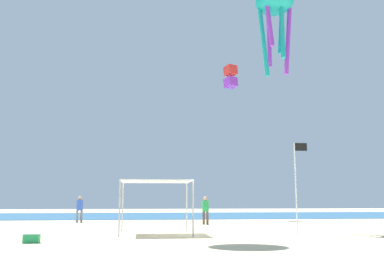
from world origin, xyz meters
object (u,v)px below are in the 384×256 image
(person_leftmost, at_px, (205,208))
(cooler_box, at_px, (32,238))
(kite_octopus_teal, at_px, (275,5))
(person_near_tent, at_px, (80,207))
(canopy_tent, at_px, (156,183))
(kite_box_red, at_px, (231,77))
(banner_flag, at_px, (297,180))

(person_leftmost, distance_m, cooler_box, 13.52)
(kite_octopus_teal, bearing_deg, cooler_box, 159.56)
(person_near_tent, height_order, cooler_box, person_near_tent)
(canopy_tent, relative_size, person_leftmost, 1.82)
(canopy_tent, height_order, person_near_tent, canopy_tent)
(kite_box_red, bearing_deg, canopy_tent, 40.24)
(canopy_tent, relative_size, cooler_box, 5.64)
(banner_flag, distance_m, cooler_box, 11.06)
(canopy_tent, distance_m, kite_box_red, 19.10)
(kite_octopus_teal, bearing_deg, canopy_tent, 149.57)
(person_near_tent, bearing_deg, person_leftmost, 126.13)
(person_leftmost, xyz_separation_m, kite_box_red, (3.35, 7.55, 11.01))
(person_leftmost, relative_size, kite_box_red, 0.89)
(canopy_tent, xyz_separation_m, kite_box_red, (6.74, 14.99, 9.73))
(person_leftmost, xyz_separation_m, cooler_box, (-8.01, -10.85, -0.86))
(banner_flag, relative_size, kite_box_red, 2.06)
(person_leftmost, bearing_deg, banner_flag, 155.63)
(kite_octopus_teal, distance_m, kite_box_red, 13.27)
(person_near_tent, distance_m, person_leftmost, 8.98)
(person_leftmost, bearing_deg, person_near_tent, 27.54)
(person_near_tent, height_order, person_leftmost, person_near_tent)
(person_leftmost, relative_size, cooler_box, 3.09)
(cooler_box, bearing_deg, kite_octopus_teal, 24.76)
(cooler_box, distance_m, kite_octopus_teal, 17.25)
(person_near_tent, bearing_deg, kite_octopus_teal, 109.68)
(kite_octopus_teal, xyz_separation_m, kite_box_red, (0.21, 13.27, -0.25))
(person_leftmost, distance_m, kite_octopus_teal, 13.01)
(cooler_box, distance_m, kite_box_red, 24.67)
(cooler_box, bearing_deg, banner_flag, 8.25)
(kite_octopus_teal, bearing_deg, person_near_tent, 96.51)
(cooler_box, relative_size, kite_octopus_teal, 0.11)
(cooler_box, relative_size, kite_box_red, 0.29)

